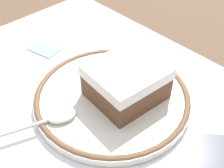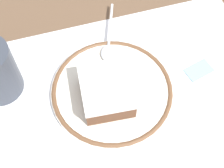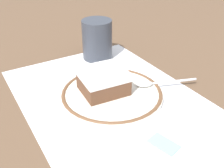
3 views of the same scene
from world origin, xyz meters
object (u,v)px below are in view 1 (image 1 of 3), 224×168
plate (112,97)px  spoon (48,120)px  sugar_packet (44,48)px  cake_slice (126,82)px

plate → spoon: bearing=-102.1°
spoon → sugar_packet: size_ratio=2.73×
plate → sugar_packet: (-0.17, 0.00, -0.00)m
spoon → sugar_packet: 0.17m
spoon → sugar_packet: spoon is taller
plate → cake_slice: (0.01, 0.01, 0.03)m
plate → spoon: 0.09m
plate → cake_slice: 0.03m
cake_slice → sugar_packet: cake_slice is taller
cake_slice → spoon: size_ratio=0.72×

